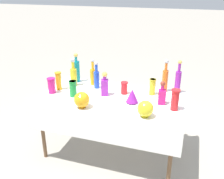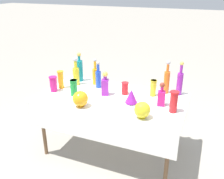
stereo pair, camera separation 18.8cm
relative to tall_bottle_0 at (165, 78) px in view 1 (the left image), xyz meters
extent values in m
plane|color=#A0998C|center=(-0.56, -0.37, -0.93)|extent=(40.00, 40.00, 0.00)
cube|color=white|center=(-0.56, -0.37, -0.18)|extent=(1.70, 0.93, 0.03)
cube|color=white|center=(-0.56, -0.84, -0.32)|extent=(1.70, 0.01, 0.31)
cylinder|color=brown|center=(-1.30, -0.74, -0.56)|extent=(0.04, 0.04, 0.73)
cylinder|color=brown|center=(0.19, -0.74, -0.56)|extent=(0.04, 0.04, 0.73)
cylinder|color=brown|center=(-1.30, 0.00, -0.56)|extent=(0.04, 0.04, 0.73)
cylinder|color=brown|center=(0.19, 0.00, -0.56)|extent=(0.04, 0.04, 0.73)
cylinder|color=orange|center=(0.00, 0.00, -0.03)|extent=(0.07, 0.07, 0.27)
cylinder|color=orange|center=(0.00, 0.00, 0.15)|extent=(0.03, 0.03, 0.10)
sphere|color=#B2B2B7|center=(0.00, 0.00, 0.22)|extent=(0.05, 0.05, 0.05)
cylinder|color=purple|center=(0.15, 0.01, -0.03)|extent=(0.07, 0.07, 0.27)
cylinder|color=purple|center=(0.15, 0.01, 0.15)|extent=(0.03, 0.03, 0.11)
sphere|color=gold|center=(0.15, 0.01, 0.22)|extent=(0.05, 0.05, 0.05)
cylinder|color=teal|center=(-1.16, -0.03, -0.03)|extent=(0.08, 0.08, 0.28)
cylinder|color=teal|center=(-1.16, -0.03, 0.15)|extent=(0.03, 0.03, 0.07)
sphere|color=gold|center=(-1.16, -0.03, 0.20)|extent=(0.05, 0.05, 0.05)
cylinder|color=yellow|center=(-1.14, -0.17, -0.06)|extent=(0.08, 0.08, 0.23)
cylinder|color=yellow|center=(-1.14, -0.17, 0.11)|extent=(0.04, 0.04, 0.10)
sphere|color=#B2B2B7|center=(-1.14, -0.17, 0.17)|extent=(0.06, 0.06, 0.06)
cylinder|color=orange|center=(-0.92, -0.07, -0.06)|extent=(0.07, 0.07, 0.21)
cylinder|color=orange|center=(-0.92, -0.07, 0.09)|extent=(0.03, 0.03, 0.11)
sphere|color=#B2B2B7|center=(-0.92, -0.07, 0.16)|extent=(0.04, 0.04, 0.04)
cylinder|color=blue|center=(-0.83, -0.16, -0.06)|extent=(0.07, 0.07, 0.21)
cylinder|color=blue|center=(-0.83, -0.16, 0.09)|extent=(0.04, 0.04, 0.10)
sphere|color=#B2B2B7|center=(-0.83, -0.16, 0.15)|extent=(0.04, 0.04, 0.04)
cube|color=#C61972|center=(0.02, -0.35, -0.09)|extent=(0.09, 0.09, 0.16)
cylinder|color=#C61972|center=(0.02, -0.35, 0.02)|extent=(0.03, 0.03, 0.06)
sphere|color=maroon|center=(0.02, -0.35, 0.07)|extent=(0.05, 0.05, 0.05)
cube|color=purple|center=(-0.66, -0.33, -0.07)|extent=(0.11, 0.11, 0.19)
cylinder|color=purple|center=(-0.66, -0.33, 0.05)|extent=(0.04, 0.04, 0.05)
sphere|color=gold|center=(-0.66, -0.33, 0.09)|extent=(0.06, 0.06, 0.06)
cylinder|color=#C61972|center=(-1.29, -0.47, -0.07)|extent=(0.09, 0.09, 0.19)
cylinder|color=#C61972|center=(-1.29, -0.47, 0.01)|extent=(0.10, 0.10, 0.01)
cylinder|color=red|center=(0.16, -0.46, -0.05)|extent=(0.08, 0.08, 0.23)
cylinder|color=red|center=(0.16, -0.46, 0.05)|extent=(0.09, 0.09, 0.01)
cylinder|color=red|center=(-0.45, -0.22, -0.09)|extent=(0.08, 0.08, 0.15)
cylinder|color=red|center=(-0.45, -0.22, -0.03)|extent=(0.09, 0.09, 0.01)
cylinder|color=yellow|center=(-0.13, -0.14, -0.07)|extent=(0.07, 0.07, 0.20)
cylinder|color=yellow|center=(-0.13, -0.14, 0.02)|extent=(0.08, 0.08, 0.01)
cylinder|color=#198C38|center=(-1.00, -0.48, -0.07)|extent=(0.08, 0.08, 0.19)
cylinder|color=#198C38|center=(-1.00, -0.48, 0.02)|extent=(0.09, 0.09, 0.01)
cylinder|color=orange|center=(-1.26, -0.35, -0.06)|extent=(0.07, 0.07, 0.23)
cylinder|color=orange|center=(-1.26, -0.35, 0.05)|extent=(0.08, 0.08, 0.01)
cylinder|color=purple|center=(-0.30, -0.43, -0.16)|extent=(0.07, 0.07, 0.01)
cone|color=purple|center=(-0.30, -0.43, -0.08)|extent=(0.14, 0.14, 0.15)
cylinder|color=yellow|center=(-0.10, -0.70, -0.17)|extent=(0.07, 0.07, 0.01)
sphere|color=yellow|center=(-0.10, -0.70, -0.08)|extent=(0.16, 0.16, 0.16)
cylinder|color=orange|center=(-0.78, -0.72, -0.17)|extent=(0.08, 0.08, 0.01)
sphere|color=orange|center=(-0.78, -0.72, -0.08)|extent=(0.17, 0.17, 0.17)
cube|color=white|center=(-1.11, -0.74, -0.15)|extent=(0.06, 0.02, 0.04)
cube|color=white|center=(-0.32, -0.75, -0.15)|extent=(0.05, 0.03, 0.04)
cube|color=tan|center=(-0.16, 0.78, -0.77)|extent=(0.52, 0.53, 0.32)
cube|color=tan|center=(-0.16, 0.91, -0.57)|extent=(0.36, 0.20, 0.09)
camera|label=1|loc=(0.27, -2.89, 1.06)|focal=40.00mm
camera|label=2|loc=(0.45, -2.82, 1.06)|focal=40.00mm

